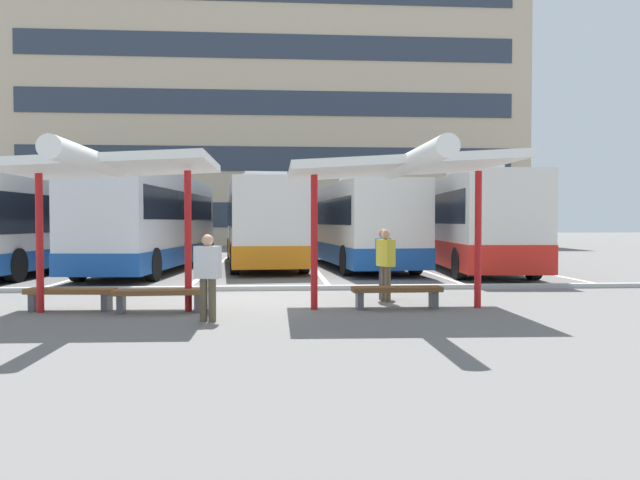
{
  "coord_description": "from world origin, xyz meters",
  "views": [
    {
      "loc": [
        0.49,
        -13.94,
        1.78
      ],
      "look_at": [
        1.75,
        3.72,
        1.23
      ],
      "focal_mm": 34.17,
      "sensor_mm": 36.0,
      "label": 1
    }
  ],
  "objects_px": {
    "coach_bus_1": "(151,222)",
    "coach_bus_3": "(357,225)",
    "coach_bus_4": "(464,224)",
    "waiting_passenger_0": "(383,259)",
    "waiting_shelter_0": "(110,168)",
    "bench_0": "(71,294)",
    "coach_bus_2": "(262,224)",
    "coach_bus_0": "(38,225)",
    "waiting_passenger_1": "(386,261)",
    "bench_2": "(397,292)",
    "waiting_shelter_1": "(400,168)",
    "waiting_passenger_2": "(208,272)",
    "bench_1": "(160,295)"
  },
  "relations": [
    {
      "from": "bench_2",
      "to": "waiting_passenger_2",
      "type": "height_order",
      "value": "waiting_passenger_2"
    },
    {
      "from": "coach_bus_3",
      "to": "bench_1",
      "type": "bearing_deg",
      "value": -115.35
    },
    {
      "from": "coach_bus_4",
      "to": "bench_2",
      "type": "xyz_separation_m",
      "value": [
        -4.54,
        -10.1,
        -1.34
      ]
    },
    {
      "from": "bench_0",
      "to": "coach_bus_0",
      "type": "bearing_deg",
      "value": 113.85
    },
    {
      "from": "coach_bus_1",
      "to": "waiting_passenger_0",
      "type": "relative_size",
      "value": 6.73
    },
    {
      "from": "coach_bus_1",
      "to": "waiting_shelter_0",
      "type": "relative_size",
      "value": 2.15
    },
    {
      "from": "waiting_shelter_0",
      "to": "bench_2",
      "type": "relative_size",
      "value": 2.74
    },
    {
      "from": "waiting_shelter_0",
      "to": "waiting_passenger_0",
      "type": "distance_m",
      "value": 6.19
    },
    {
      "from": "coach_bus_1",
      "to": "waiting_shelter_0",
      "type": "height_order",
      "value": "coach_bus_1"
    },
    {
      "from": "bench_2",
      "to": "bench_1",
      "type": "bearing_deg",
      "value": -177.85
    },
    {
      "from": "coach_bus_1",
      "to": "waiting_passenger_1",
      "type": "relative_size",
      "value": 6.8
    },
    {
      "from": "coach_bus_1",
      "to": "bench_0",
      "type": "bearing_deg",
      "value": -87.76
    },
    {
      "from": "coach_bus_1",
      "to": "waiting_passenger_1",
      "type": "xyz_separation_m",
      "value": [
        6.86,
        -8.77,
        -0.85
      ]
    },
    {
      "from": "waiting_shelter_0",
      "to": "bench_1",
      "type": "distance_m",
      "value": 2.62
    },
    {
      "from": "coach_bus_3",
      "to": "waiting_passenger_0",
      "type": "bearing_deg",
      "value": -94.05
    },
    {
      "from": "coach_bus_4",
      "to": "bench_0",
      "type": "height_order",
      "value": "coach_bus_4"
    },
    {
      "from": "waiting_passenger_1",
      "to": "bench_2",
      "type": "bearing_deg",
      "value": -88.24
    },
    {
      "from": "coach_bus_2",
      "to": "bench_0",
      "type": "relative_size",
      "value": 6.51
    },
    {
      "from": "coach_bus_0",
      "to": "coach_bus_4",
      "type": "relative_size",
      "value": 0.94
    },
    {
      "from": "coach_bus_4",
      "to": "waiting_passenger_0",
      "type": "height_order",
      "value": "coach_bus_4"
    },
    {
      "from": "coach_bus_1",
      "to": "waiting_passenger_2",
      "type": "bearing_deg",
      "value": -73.84
    },
    {
      "from": "coach_bus_0",
      "to": "bench_2",
      "type": "height_order",
      "value": "coach_bus_0"
    },
    {
      "from": "bench_1",
      "to": "bench_2",
      "type": "height_order",
      "value": "same"
    },
    {
      "from": "bench_1",
      "to": "waiting_shelter_1",
      "type": "bearing_deg",
      "value": -1.19
    },
    {
      "from": "bench_0",
      "to": "waiting_shelter_1",
      "type": "relative_size",
      "value": 0.33
    },
    {
      "from": "bench_0",
      "to": "bench_1",
      "type": "relative_size",
      "value": 0.99
    },
    {
      "from": "coach_bus_1",
      "to": "coach_bus_4",
      "type": "bearing_deg",
      "value": 1.26
    },
    {
      "from": "bench_1",
      "to": "waiting_passenger_0",
      "type": "distance_m",
      "value": 5.05
    },
    {
      "from": "coach_bus_4",
      "to": "waiting_shelter_1",
      "type": "height_order",
      "value": "coach_bus_4"
    },
    {
      "from": "bench_1",
      "to": "coach_bus_4",
      "type": "bearing_deg",
      "value": 48.01
    },
    {
      "from": "coach_bus_2",
      "to": "coach_bus_3",
      "type": "bearing_deg",
      "value": -18.24
    },
    {
      "from": "coach_bus_1",
      "to": "waiting_passenger_1",
      "type": "height_order",
      "value": "coach_bus_1"
    },
    {
      "from": "bench_1",
      "to": "coach_bus_0",
      "type": "bearing_deg",
      "value": 121.18
    },
    {
      "from": "bench_1",
      "to": "waiting_passenger_1",
      "type": "relative_size",
      "value": 1.12
    },
    {
      "from": "coach_bus_4",
      "to": "bench_2",
      "type": "height_order",
      "value": "coach_bus_4"
    },
    {
      "from": "bench_0",
      "to": "waiting_passenger_2",
      "type": "distance_m",
      "value": 3.26
    },
    {
      "from": "waiting_shelter_0",
      "to": "bench_0",
      "type": "relative_size",
      "value": 2.85
    },
    {
      "from": "coach_bus_4",
      "to": "waiting_passenger_0",
      "type": "xyz_separation_m",
      "value": [
        -4.54,
        -8.55,
        -0.76
      ]
    },
    {
      "from": "coach_bus_4",
      "to": "waiting_passenger_0",
      "type": "relative_size",
      "value": 7.38
    },
    {
      "from": "coach_bus_0",
      "to": "waiting_shelter_1",
      "type": "distance_m",
      "value": 14.97
    },
    {
      "from": "waiting_passenger_0",
      "to": "coach_bus_1",
      "type": "bearing_deg",
      "value": 129.69
    },
    {
      "from": "coach_bus_4",
      "to": "waiting_passenger_1",
      "type": "height_order",
      "value": "coach_bus_4"
    },
    {
      "from": "bench_0",
      "to": "bench_1",
      "type": "height_order",
      "value": "same"
    },
    {
      "from": "bench_0",
      "to": "waiting_shelter_1",
      "type": "xyz_separation_m",
      "value": [
        6.51,
        -0.42,
        2.49
      ]
    },
    {
      "from": "bench_0",
      "to": "waiting_passenger_2",
      "type": "relative_size",
      "value": 1.14
    },
    {
      "from": "coach_bus_3",
      "to": "coach_bus_4",
      "type": "distance_m",
      "value": 4.02
    },
    {
      "from": "coach_bus_2",
      "to": "bench_0",
      "type": "bearing_deg",
      "value": -105.78
    },
    {
      "from": "coach_bus_1",
      "to": "coach_bus_3",
      "type": "relative_size",
      "value": 1.02
    },
    {
      "from": "coach_bus_1",
      "to": "bench_1",
      "type": "bearing_deg",
      "value": -77.73
    },
    {
      "from": "waiting_shelter_1",
      "to": "waiting_passenger_1",
      "type": "xyz_separation_m",
      "value": [
        -0.03,
        1.35,
        -1.92
      ]
    }
  ]
}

